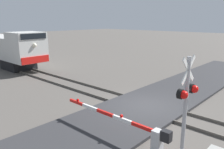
{
  "coord_description": "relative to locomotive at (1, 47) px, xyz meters",
  "views": [
    {
      "loc": [
        -10.57,
        -7.0,
        5.06
      ],
      "look_at": [
        -1.02,
        1.72,
        1.9
      ],
      "focal_mm": 36.44,
      "sensor_mm": 36.0,
      "label": 1
    }
  ],
  "objects": [
    {
      "name": "road_surface",
      "position": [
        0.0,
        -19.82,
        -1.91
      ],
      "size": [
        36.0,
        4.4,
        0.15
      ],
      "primitive_type": "cube",
      "color": "#2D2D30",
      "rests_on": "ground_plane"
    },
    {
      "name": "ground_plane",
      "position": [
        0.0,
        -19.82,
        -1.99
      ],
      "size": [
        160.0,
        160.0,
        0.0
      ],
      "primitive_type": "plane",
      "color": "#514C47"
    },
    {
      "name": "rail_track_left",
      "position": [
        -0.72,
        -19.82,
        -1.91
      ],
      "size": [
        0.08,
        80.0,
        0.15
      ],
      "primitive_type": "cube",
      "color": "#59544C",
      "rests_on": "ground_plane"
    },
    {
      "name": "crossing_gate",
      "position": [
        -3.8,
        -22.17,
        -1.24
      ],
      "size": [
        0.36,
        5.74,
        1.19
      ],
      "color": "silver",
      "rests_on": "ground_plane"
    },
    {
      "name": "crossing_signal",
      "position": [
        -3.39,
        -23.74,
        0.42
      ],
      "size": [
        1.18,
        0.33,
        3.89
      ],
      "color": "#ADADB2",
      "rests_on": "ground_plane"
    },
    {
      "name": "locomotive",
      "position": [
        0.0,
        0.0,
        0.0
      ],
      "size": [
        2.91,
        15.91,
        3.87
      ],
      "color": "black",
      "rests_on": "ground_plane"
    },
    {
      "name": "rail_track_right",
      "position": [
        0.72,
        -19.82,
        -1.91
      ],
      "size": [
        0.08,
        80.0,
        0.15
      ],
      "primitive_type": "cube",
      "color": "#59544C",
      "rests_on": "ground_plane"
    }
  ]
}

